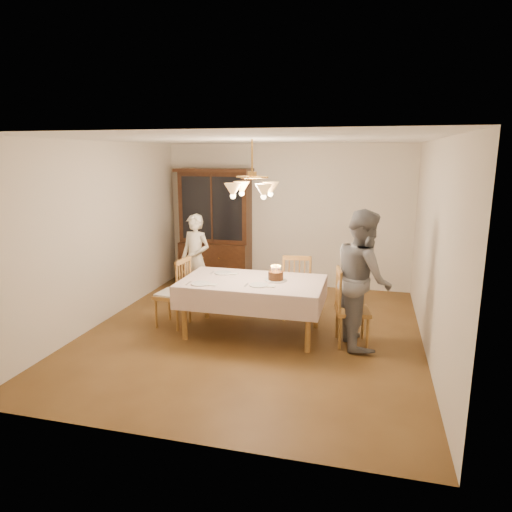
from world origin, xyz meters
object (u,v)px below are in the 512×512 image
(chair_far_side, at_px, (297,290))
(elderly_woman, at_px, (196,259))
(china_hutch, at_px, (215,229))
(dining_table, at_px, (252,286))
(birthday_cake, at_px, (276,276))

(chair_far_side, bearing_deg, elderly_woman, 167.68)
(china_hutch, xyz_separation_m, elderly_woman, (0.05, -1.13, -0.31))
(china_hutch, relative_size, chair_far_side, 2.16)
(dining_table, height_order, china_hutch, china_hutch)
(elderly_woman, xyz_separation_m, birthday_cake, (1.57, -1.05, 0.08))
(chair_far_side, height_order, birthday_cake, chair_far_side)
(chair_far_side, height_order, elderly_woman, elderly_woman)
(chair_far_side, xyz_separation_m, elderly_woman, (-1.75, 0.38, 0.29))
(dining_table, xyz_separation_m, birthday_cake, (0.31, 0.07, 0.13))
(china_hutch, bearing_deg, elderly_woman, -87.67)
(elderly_woman, bearing_deg, china_hutch, 107.45)
(china_hutch, height_order, chair_far_side, china_hutch)
(dining_table, distance_m, elderly_woman, 1.69)
(birthday_cake, bearing_deg, china_hutch, 126.44)
(chair_far_side, relative_size, birthday_cake, 3.33)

